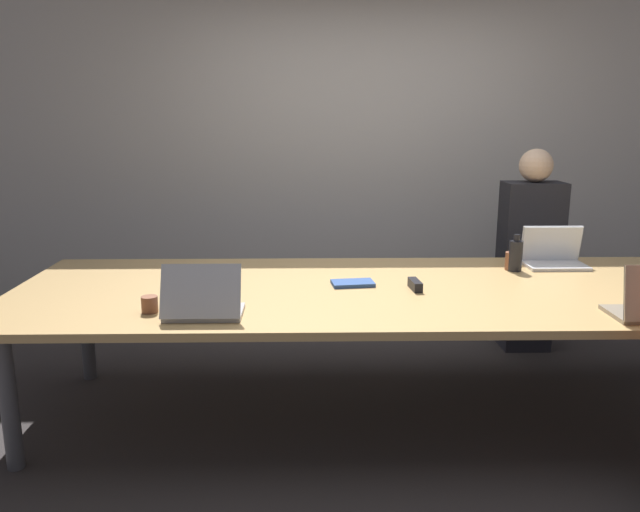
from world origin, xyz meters
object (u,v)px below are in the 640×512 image
laptop_near_left (203,302)px  cup_near_left (150,304)px  person_far_right (529,253)px  cup_far_right (512,261)px  bottle_far_right (516,255)px  laptop_far_right (553,254)px  stapler (415,285)px

laptop_near_left → cup_near_left: size_ratio=4.60×
person_far_right → cup_near_left: bearing=-148.3°
cup_near_left → person_far_right: 2.66m
cup_far_right → bottle_far_right: (0.01, -0.02, 0.04)m
laptop_far_right → stapler: laptop_far_right is taller
cup_near_left → laptop_near_left: bearing=-16.7°
laptop_near_left → cup_far_right: (1.68, 0.85, -0.02)m
laptop_far_right → stapler: (-0.92, -0.51, -0.04)m
cup_far_right → cup_near_left: bearing=-158.2°
stapler → laptop_near_left: bearing=-162.2°
person_far_right → cup_far_right: 0.70m
person_far_right → bottle_far_right: (-0.32, -0.64, 0.14)m
cup_near_left → person_far_right: person_far_right is taller
laptop_near_left → laptop_far_right: 2.18m
person_far_right → stapler: (-0.97, -1.03, 0.07)m
laptop_far_right → bottle_far_right: 0.30m
cup_near_left → person_far_right: size_ratio=0.06×
laptop_near_left → stapler: size_ratio=2.30×
laptop_near_left → person_far_right: person_far_right is taller
cup_near_left → laptop_far_right: laptop_far_right is taller
cup_near_left → bottle_far_right: size_ratio=0.35×
laptop_near_left → stapler: bearing=-157.0°
cup_near_left → cup_far_right: size_ratio=0.73×
person_far_right → cup_far_right: person_far_right is taller
laptop_far_right → cup_far_right: (-0.28, -0.10, -0.02)m
laptop_far_right → cup_far_right: laptop_far_right is taller
person_far_right → laptop_far_right: bearing=-94.8°
cup_near_left → stapler: size_ratio=0.50×
cup_near_left → person_far_right: bearing=31.7°
bottle_far_right → stapler: bearing=-149.2°
laptop_far_right → bottle_far_right: laptop_far_right is taller
person_far_right → stapler: person_far_right is taller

